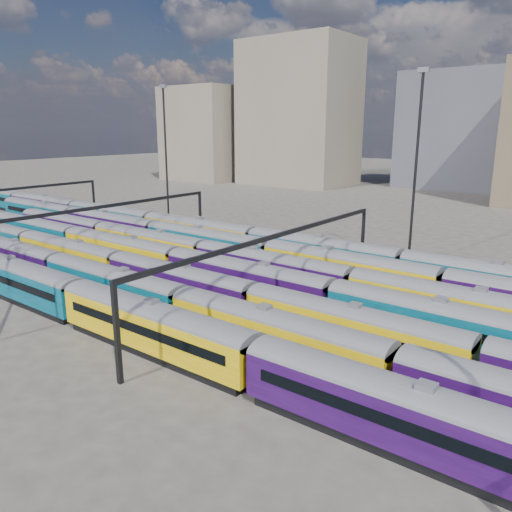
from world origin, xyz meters
The scene contains 12 objects.
ground centered at (0.00, 0.00, 0.00)m, with size 500.00×500.00×0.00m, color #3F3935.
rake_0 centered at (18.90, -15.00, 2.78)m, with size 128.61×3.14×5.29m.
rake_1 centered at (16.74, -10.00, 2.67)m, with size 102.93×3.02×5.08m.
rake_2 centered at (10.84, -5.00, 2.62)m, with size 121.68×2.97×4.99m.
rake_3 centered at (-4.86, 0.00, 2.77)m, with size 128.23×3.13×5.27m.
rake_4 centered at (5.51, 5.00, 2.74)m, with size 105.89×3.10×5.23m.
rake_5 centered at (12.86, 10.00, 2.84)m, with size 153.44×3.20×5.40m.
rake_6 centered at (-15.73, 15.00, 2.86)m, with size 154.46×3.22×5.44m.
gantry_1 centered at (-20.00, 0.00, 6.79)m, with size 0.35×40.35×8.03m.
gantry_2 centered at (10.00, 0.00, 6.79)m, with size 0.35×40.35×8.03m.
mast_1 centered at (-30.00, 22.00, 13.97)m, with size 1.40×0.50×25.60m.
mast_3 centered at (15.00, 24.00, 13.97)m, with size 1.40×0.50×25.60m.
Camera 1 is at (38.38, -40.41, 18.42)m, focal length 35.00 mm.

